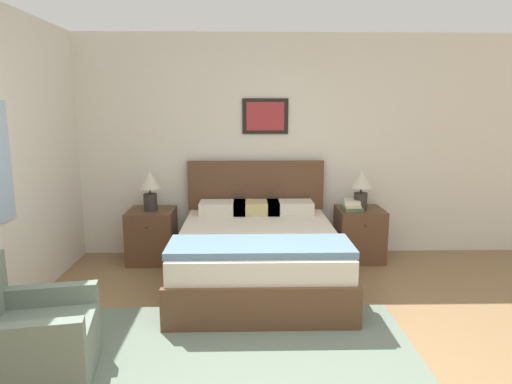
% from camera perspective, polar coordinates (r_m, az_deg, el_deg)
% --- Properties ---
extents(wall_back, '(6.90, 0.09, 2.60)m').
position_cam_1_polar(wall_back, '(5.46, 1.67, 5.75)').
color(wall_back, silver).
rests_on(wall_back, ground_plane).
extents(wall_left, '(0.08, 5.41, 2.60)m').
position_cam_1_polar(wall_left, '(4.39, -28.39, 3.27)').
color(wall_left, silver).
rests_on(wall_left, ground_plane).
extents(area_rug_main, '(2.61, 1.46, 0.01)m').
position_cam_1_polar(area_rug_main, '(3.57, -2.13, -18.97)').
color(area_rug_main, slate).
rests_on(area_rug_main, ground_plane).
extents(bed, '(1.60, 1.99, 1.14)m').
position_cam_1_polar(bed, '(4.62, 0.25, -7.68)').
color(bed, brown).
rests_on(bed, ground_plane).
extents(armchair, '(0.83, 0.81, 0.80)m').
position_cam_1_polar(armchair, '(3.44, -26.57, -16.31)').
color(armchair, slate).
rests_on(armchair, ground_plane).
extents(nightstand_near_window, '(0.52, 0.53, 0.61)m').
position_cam_1_polar(nightstand_near_window, '(5.41, -12.86, -5.32)').
color(nightstand_near_window, brown).
rests_on(nightstand_near_window, ground_plane).
extents(nightstand_by_door, '(0.52, 0.53, 0.61)m').
position_cam_1_polar(nightstand_by_door, '(5.47, 12.79, -5.16)').
color(nightstand_by_door, brown).
rests_on(nightstand_by_door, ground_plane).
extents(table_lamp_near_window, '(0.25, 0.25, 0.47)m').
position_cam_1_polar(table_lamp_near_window, '(5.26, -13.15, 0.88)').
color(table_lamp_near_window, '#2D2823').
rests_on(table_lamp_near_window, nightstand_near_window).
extents(table_lamp_by_door, '(0.25, 0.25, 0.47)m').
position_cam_1_polar(table_lamp_by_door, '(5.31, 13.02, 0.98)').
color(table_lamp_by_door, '#2D2823').
rests_on(table_lamp_by_door, nightstand_by_door).
extents(book_thick_bottom, '(0.23, 0.27, 0.04)m').
position_cam_1_polar(book_thick_bottom, '(5.31, 11.85, -1.98)').
color(book_thick_bottom, '#4C7551').
rests_on(book_thick_bottom, nightstand_by_door).
extents(book_hardcover_middle, '(0.18, 0.26, 0.03)m').
position_cam_1_polar(book_hardcover_middle, '(5.31, 11.86, -1.60)').
color(book_hardcover_middle, beige).
rests_on(book_hardcover_middle, book_thick_bottom).
extents(book_novel_upper, '(0.20, 0.27, 0.04)m').
position_cam_1_polar(book_novel_upper, '(5.30, 11.88, -1.20)').
color(book_novel_upper, silver).
rests_on(book_novel_upper, book_hardcover_middle).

